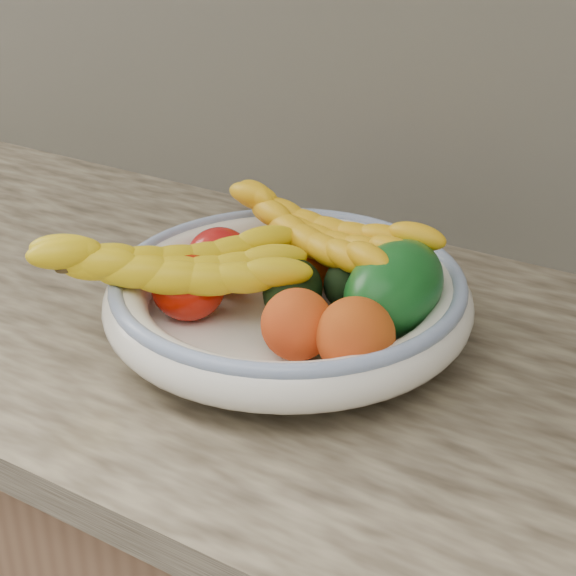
{
  "coord_description": "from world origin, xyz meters",
  "views": [
    {
      "loc": [
        0.43,
        0.96,
        1.39
      ],
      "look_at": [
        0.0,
        1.66,
        0.96
      ],
      "focal_mm": 55.0,
      "sensor_mm": 36.0,
      "label": 1
    }
  ],
  "objects_px": {
    "banana_bunch_back": "(319,240)",
    "banana_bunch_front": "(171,273)",
    "green_mango": "(394,290)",
    "fruit_bowl": "(288,298)"
  },
  "relations": [
    {
      "from": "fruit_bowl",
      "to": "banana_bunch_back",
      "type": "distance_m",
      "value": 0.08
    },
    {
      "from": "banana_bunch_back",
      "to": "banana_bunch_front",
      "type": "xyz_separation_m",
      "value": [
        -0.09,
        -0.14,
        -0.01
      ]
    },
    {
      "from": "green_mango",
      "to": "banana_bunch_back",
      "type": "xyz_separation_m",
      "value": [
        -0.11,
        0.04,
        0.01
      ]
    },
    {
      "from": "green_mango",
      "to": "banana_bunch_front",
      "type": "bearing_deg",
      "value": -154.97
    },
    {
      "from": "banana_bunch_back",
      "to": "green_mango",
      "type": "bearing_deg",
      "value": -7.55
    },
    {
      "from": "green_mango",
      "to": "fruit_bowl",
      "type": "bearing_deg",
      "value": -166.49
    },
    {
      "from": "green_mango",
      "to": "banana_bunch_back",
      "type": "relative_size",
      "value": 0.48
    },
    {
      "from": "banana_bunch_back",
      "to": "banana_bunch_front",
      "type": "height_order",
      "value": "banana_bunch_back"
    },
    {
      "from": "green_mango",
      "to": "banana_bunch_front",
      "type": "distance_m",
      "value": 0.23
    },
    {
      "from": "green_mango",
      "to": "banana_bunch_back",
      "type": "height_order",
      "value": "green_mango"
    }
  ]
}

